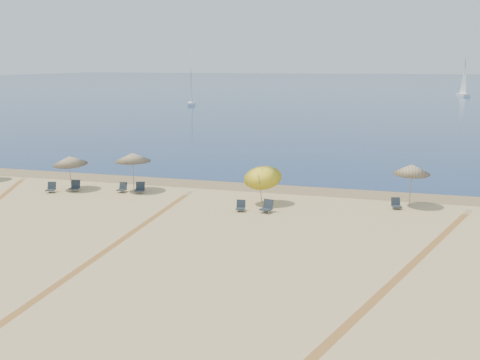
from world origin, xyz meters
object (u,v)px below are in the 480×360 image
object	(u,v)px
chair_4	(140,188)
sailboat_0	(191,94)
umbrella_2	(133,157)
chair_6	(267,207)
umbrella_4	(412,169)
chair_1	(51,188)
chair_5	(241,206)
sailboat_1	(464,85)
umbrella_1	(70,160)
chair_7	(396,204)
chair_2	(75,186)
chair_3	(122,188)
umbrella_3	(262,174)

from	to	relation	value
chair_4	sailboat_0	size ratio (longest dim) A/B	0.11
umbrella_2	chair_6	size ratio (longest dim) A/B	3.15
umbrella_4	chair_6	size ratio (longest dim) A/B	3.14
chair_1	chair_5	distance (m)	13.01
chair_6	sailboat_1	bearing A→B (deg)	93.61
chair_4	sailboat_1	world-z (taller)	sailboat_1
umbrella_1	chair_6	world-z (taller)	umbrella_1
umbrella_1	chair_4	xyz separation A→B (m)	(4.79, 0.29, -1.63)
umbrella_2	chair_7	xyz separation A→B (m)	(16.43, -0.06, -1.94)
chair_4	chair_5	xyz separation A→B (m)	(7.38, -2.47, -0.04)
chair_2	sailboat_0	bearing A→B (deg)	92.43
chair_5	chair_7	xyz separation A→B (m)	(8.40, 2.86, 0.00)
chair_1	chair_6	distance (m)	14.47
chair_1	umbrella_1	bearing A→B (deg)	39.76
chair_3	chair_7	xyz separation A→B (m)	(16.97, 0.52, -0.00)
chair_2	sailboat_1	world-z (taller)	sailboat_1
chair_4	chair_5	size ratio (longest dim) A/B	1.21
chair_2	sailboat_1	xyz separation A→B (m)	(36.33, 117.62, 2.43)
umbrella_3	umbrella_4	world-z (taller)	umbrella_3
sailboat_0	sailboat_1	xyz separation A→B (m)	(55.15, 46.02, 0.57)
umbrella_1	chair_6	bearing A→B (deg)	-8.52
chair_2	chair_7	xyz separation A→B (m)	(20.08, 1.05, -0.04)
chair_4	chair_3	bearing A→B (deg)	170.47
sailboat_0	umbrella_1	bearing A→B (deg)	-93.93
chair_1	sailboat_0	world-z (taller)	sailboat_0
chair_2	chair_6	world-z (taller)	chair_6
umbrella_3	chair_6	world-z (taller)	umbrella_3
umbrella_3	sailboat_1	distance (m)	120.04
chair_3	chair_4	world-z (taller)	chair_4
umbrella_2	chair_5	size ratio (longest dim) A/B	3.86
umbrella_3	chair_4	distance (m)	8.34
chair_1	chair_6	size ratio (longest dim) A/B	0.92
chair_3	umbrella_4	bearing A→B (deg)	4.79
umbrella_2	chair_7	bearing A→B (deg)	-0.19
chair_7	sailboat_1	xyz separation A→B (m)	(16.25, 116.57, 2.46)
umbrella_1	umbrella_4	xyz separation A→B (m)	(21.33, 1.50, 0.24)
chair_5	sailboat_0	xyz separation A→B (m)	(-30.49, 73.41, 1.89)
umbrella_3	umbrella_4	bearing A→B (deg)	12.68
umbrella_3	chair_3	size ratio (longest dim) A/B	4.11
umbrella_4	chair_7	xyz separation A→B (m)	(-0.76, -0.81, -1.91)
umbrella_1	sailboat_0	bearing A→B (deg)	104.43
umbrella_1	chair_5	distance (m)	12.47
umbrella_2	umbrella_4	bearing A→B (deg)	2.51
umbrella_3	umbrella_4	xyz separation A→B (m)	(8.36, 1.88, 0.37)
chair_1	chair_4	world-z (taller)	chair_4
chair_7	chair_6	bearing A→B (deg)	-172.29
umbrella_1	sailboat_0	size ratio (longest dim) A/B	0.32
umbrella_3	umbrella_4	distance (m)	8.58
chair_6	umbrella_1	bearing A→B (deg)	-173.92
sailboat_0	sailboat_1	bearing A→B (deg)	21.49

